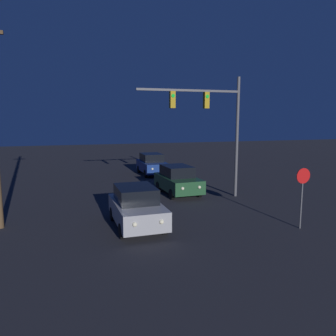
{
  "coord_description": "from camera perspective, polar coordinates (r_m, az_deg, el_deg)",
  "views": [
    {
      "loc": [
        -4.6,
        0.09,
        4.6
      ],
      "look_at": [
        0.0,
        15.35,
        2.19
      ],
      "focal_mm": 35.0,
      "sensor_mm": 36.0,
      "label": 1
    }
  ],
  "objects": [
    {
      "name": "car_mid",
      "position": [
        20.13,
        1.71,
        -2.08
      ],
      "size": [
        2.08,
        4.08,
        1.73
      ],
      "rotation": [
        0.0,
        0.0,
        3.2
      ],
      "color": "#1E4728",
      "rests_on": "ground_plane"
    },
    {
      "name": "traffic_signal_mast",
      "position": [
        18.91,
        7.99,
        8.67
      ],
      "size": [
        6.04,
        0.3,
        6.96
      ],
      "color": "#4C4C51",
      "rests_on": "ground_plane"
    },
    {
      "name": "stop_sign",
      "position": [
        14.71,
        22.36,
        -3.13
      ],
      "size": [
        0.65,
        0.07,
        2.58
      ],
      "color": "#4C4C51",
      "rests_on": "ground_plane"
    },
    {
      "name": "car_far",
      "position": [
        27.14,
        -2.8,
        0.69
      ],
      "size": [
        1.97,
        4.03,
        1.73
      ],
      "rotation": [
        0.0,
        0.0,
        3.16
      ],
      "color": "navy",
      "rests_on": "ground_plane"
    },
    {
      "name": "car_near",
      "position": [
        14.14,
        -5.51,
        -6.74
      ],
      "size": [
        1.97,
        4.04,
        1.73
      ],
      "rotation": [
        0.0,
        0.0,
        3.16
      ],
      "color": "#99999E",
      "rests_on": "ground_plane"
    }
  ]
}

